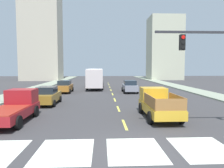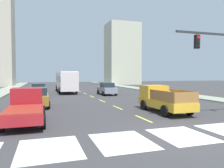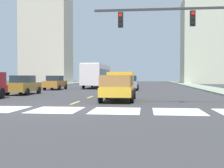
# 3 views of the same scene
# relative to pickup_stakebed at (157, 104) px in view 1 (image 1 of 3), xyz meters

# --- Properties ---
(ground_plane) EXTENTS (160.00, 160.00, 0.00)m
(ground_plane) POSITION_rel_pickup_stakebed_xyz_m (-2.57, -6.04, -0.94)
(ground_plane) COLOR #393739
(sidewalk_right) EXTENTS (3.10, 110.00, 0.15)m
(sidewalk_right) POSITION_rel_pickup_stakebed_xyz_m (9.82, 11.96, -0.86)
(sidewalk_right) COLOR gray
(sidewalk_right) RESTS_ON ground
(sidewalk_left) EXTENTS (3.10, 110.00, 0.15)m
(sidewalk_left) POSITION_rel_pickup_stakebed_xyz_m (-14.95, 11.96, -0.86)
(sidewalk_left) COLOR gray
(sidewalk_left) RESTS_ON ground
(crosswalk_stripe_2) EXTENTS (2.35, 2.89, 0.01)m
(crosswalk_stripe_2) POSITION_rel_pickup_stakebed_xyz_m (-5.52, -6.04, -0.93)
(crosswalk_stripe_2) COLOR silver
(crosswalk_stripe_2) RESTS_ON ground
(crosswalk_stripe_3) EXTENTS (2.35, 2.89, 0.01)m
(crosswalk_stripe_3) POSITION_rel_pickup_stakebed_xyz_m (-2.57, -6.04, -0.93)
(crosswalk_stripe_3) COLOR silver
(crosswalk_stripe_3) RESTS_ON ground
(crosswalk_stripe_4) EXTENTS (2.35, 2.89, 0.01)m
(crosswalk_stripe_4) POSITION_rel_pickup_stakebed_xyz_m (0.39, -6.04, -0.93)
(crosswalk_stripe_4) COLOR silver
(crosswalk_stripe_4) RESTS_ON ground
(lane_dash_0) EXTENTS (0.16, 2.40, 0.01)m
(lane_dash_0) POSITION_rel_pickup_stakebed_xyz_m (-2.57, -2.04, -0.93)
(lane_dash_0) COLOR #DBD34A
(lane_dash_0) RESTS_ON ground
(lane_dash_1) EXTENTS (0.16, 2.40, 0.01)m
(lane_dash_1) POSITION_rel_pickup_stakebed_xyz_m (-2.57, 2.96, -0.93)
(lane_dash_1) COLOR #DBD34A
(lane_dash_1) RESTS_ON ground
(lane_dash_2) EXTENTS (0.16, 2.40, 0.01)m
(lane_dash_2) POSITION_rel_pickup_stakebed_xyz_m (-2.57, 7.96, -0.93)
(lane_dash_2) COLOR #DBD34A
(lane_dash_2) RESTS_ON ground
(lane_dash_3) EXTENTS (0.16, 2.40, 0.01)m
(lane_dash_3) POSITION_rel_pickup_stakebed_xyz_m (-2.57, 12.96, -0.93)
(lane_dash_3) COLOR #DBD34A
(lane_dash_3) RESTS_ON ground
(lane_dash_4) EXTENTS (0.16, 2.40, 0.01)m
(lane_dash_4) POSITION_rel_pickup_stakebed_xyz_m (-2.57, 17.96, -0.93)
(lane_dash_4) COLOR #DBD34A
(lane_dash_4) RESTS_ON ground
(lane_dash_5) EXTENTS (0.16, 2.40, 0.01)m
(lane_dash_5) POSITION_rel_pickup_stakebed_xyz_m (-2.57, 22.96, -0.93)
(lane_dash_5) COLOR #DBD34A
(lane_dash_5) RESTS_ON ground
(lane_dash_6) EXTENTS (0.16, 2.40, 0.01)m
(lane_dash_6) POSITION_rel_pickup_stakebed_xyz_m (-2.57, 27.96, -0.93)
(lane_dash_6) COLOR #DBD34A
(lane_dash_6) RESTS_ON ground
(lane_dash_7) EXTENTS (0.16, 2.40, 0.01)m
(lane_dash_7) POSITION_rel_pickup_stakebed_xyz_m (-2.57, 32.96, -0.93)
(lane_dash_7) COLOR #DBD34A
(lane_dash_7) RESTS_ON ground
(pickup_stakebed) EXTENTS (2.18, 5.20, 1.96)m
(pickup_stakebed) POSITION_rel_pickup_stakebed_xyz_m (0.00, 0.00, 0.00)
(pickup_stakebed) COLOR gold
(pickup_stakebed) RESTS_ON ground
(pickup_dark) EXTENTS (2.18, 5.20, 1.96)m
(pickup_dark) POSITION_rel_pickup_stakebed_xyz_m (-9.65, -0.73, -0.02)
(pickup_dark) COLOR maroon
(pickup_dark) RESTS_ON ground
(city_bus) EXTENTS (2.72, 10.80, 3.32)m
(city_bus) POSITION_rel_pickup_stakebed_xyz_m (-5.09, 21.00, 1.02)
(city_bus) COLOR silver
(city_bus) RESTS_ON ground
(sedan_near_left) EXTENTS (2.02, 4.40, 1.72)m
(sedan_near_left) POSITION_rel_pickup_stakebed_xyz_m (-9.12, 5.33, -0.08)
(sedan_near_left) COLOR olive
(sedan_near_left) RESTS_ON ground
(sedan_mid) EXTENTS (2.02, 4.40, 1.72)m
(sedan_mid) POSITION_rel_pickup_stakebed_xyz_m (-9.18, 14.93, -0.08)
(sedan_mid) COLOR #AB6A26
(sedan_mid) RESTS_ON ground
(sedan_far) EXTENTS (2.02, 4.40, 1.72)m
(sedan_far) POSITION_rel_pickup_stakebed_xyz_m (-0.04, 14.65, -0.08)
(sedan_far) COLOR gray
(sedan_far) RESTS_ON ground
(tower_tall_centre) EXTENTS (10.36, 8.04, 31.27)m
(tower_tall_centre) POSITION_rel_pickup_stakebed_xyz_m (-20.69, 45.29, 14.70)
(tower_tall_centre) COLOR beige
(tower_tall_centre) RESTS_ON ground
(block_mid_left) EXTENTS (9.34, 7.84, 18.33)m
(block_mid_left) POSITION_rel_pickup_stakebed_xyz_m (14.56, 47.29, 8.23)
(block_mid_left) COLOR beige
(block_mid_left) RESTS_ON ground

